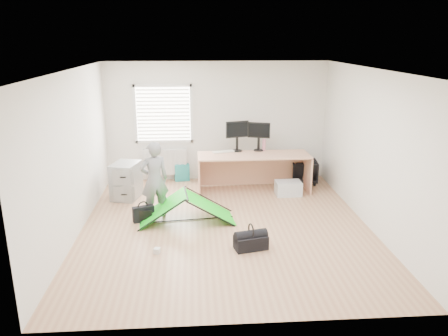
{
  "coord_description": "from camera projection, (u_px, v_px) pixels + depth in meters",
  "views": [
    {
      "loc": [
        -0.52,
        -7.06,
        3.18
      ],
      "look_at": [
        0.0,
        0.4,
        0.95
      ],
      "focal_mm": 35.0,
      "sensor_mm": 36.0,
      "label": 1
    }
  ],
  "objects": [
    {
      "name": "tote_bag",
      "position": [
        182.0,
        172.0,
        10.09
      ],
      "size": [
        0.35,
        0.2,
        0.4
      ],
      "primitive_type": "cube",
      "rotation": [
        0.0,
        0.0,
        0.17
      ],
      "color": "teal",
      "rests_on": "ground"
    },
    {
      "name": "office_chair",
      "position": [
        304.0,
        171.0,
        9.94
      ],
      "size": [
        0.63,
        0.64,
        0.53
      ],
      "primitive_type": "imported",
      "rotation": [
        0.0,
        0.0,
        3.04
      ],
      "color": "black",
      "rests_on": "ground"
    },
    {
      "name": "person",
      "position": [
        154.0,
        180.0,
        7.93
      ],
      "size": [
        0.6,
        0.49,
        1.42
      ],
      "primitive_type": "imported",
      "rotation": [
        0.0,
        0.0,
        3.48
      ],
      "color": "gray",
      "rests_on": "ground"
    },
    {
      "name": "desk",
      "position": [
        253.0,
        173.0,
        9.37
      ],
      "size": [
        2.38,
        0.79,
        0.81
      ],
      "primitive_type": "cube",
      "rotation": [
        0.0,
        0.0,
        0.01
      ],
      "color": "tan",
      "rests_on": "ground"
    },
    {
      "name": "keyboard",
      "position": [
        223.0,
        152.0,
        9.44
      ],
      "size": [
        0.5,
        0.28,
        0.02
      ],
      "primitive_type": "cube",
      "rotation": [
        0.0,
        0.0,
        0.27
      ],
      "color": "beige",
      "rests_on": "desk"
    },
    {
      "name": "white_box",
      "position": [
        157.0,
        251.0,
        6.7
      ],
      "size": [
        0.11,
        0.11,
        0.09
      ],
      "primitive_type": "cube",
      "rotation": [
        0.0,
        0.0,
        -0.27
      ],
      "color": "silver",
      "rests_on": "ground"
    },
    {
      "name": "monitor_left",
      "position": [
        237.0,
        140.0,
        9.47
      ],
      "size": [
        0.52,
        0.24,
        0.49
      ],
      "primitive_type": "cube",
      "rotation": [
        0.0,
        0.0,
        0.27
      ],
      "color": "black",
      "rests_on": "desk"
    },
    {
      "name": "duffel_bag",
      "position": [
        251.0,
        242.0,
        6.83
      ],
      "size": [
        0.55,
        0.37,
        0.22
      ],
      "primitive_type": "cube",
      "rotation": [
        0.0,
        0.0,
        0.23
      ],
      "color": "black",
      "rests_on": "ground"
    },
    {
      "name": "filing_cabinet",
      "position": [
        126.0,
        181.0,
        8.95
      ],
      "size": [
        0.63,
        0.74,
        0.74
      ],
      "primitive_type": "cube",
      "rotation": [
        0.0,
        0.0,
        -0.26
      ],
      "color": "gray",
      "rests_on": "ground"
    },
    {
      "name": "laptop_bag",
      "position": [
        143.0,
        214.0,
        7.86
      ],
      "size": [
        0.4,
        0.24,
        0.29
      ],
      "primitive_type": "cube",
      "rotation": [
        0.0,
        0.0,
        0.37
      ],
      "color": "black",
      "rests_on": "ground"
    },
    {
      "name": "storage_crate",
      "position": [
        288.0,
        188.0,
        9.18
      ],
      "size": [
        0.54,
        0.38,
        0.3
      ],
      "primitive_type": "cube",
      "rotation": [
        0.0,
        0.0,
        0.02
      ],
      "color": "silver",
      "rests_on": "ground"
    },
    {
      "name": "window",
      "position": [
        163.0,
        114.0,
        9.76
      ],
      "size": [
        1.2,
        0.06,
        1.2
      ],
      "primitive_type": "cube",
      "color": "silver",
      "rests_on": "back_wall"
    },
    {
      "name": "ground",
      "position": [
        226.0,
        226.0,
        7.69
      ],
      "size": [
        5.5,
        5.5,
        0.0
      ],
      "primitive_type": "plane",
      "color": "#AC7D5B",
      "rests_on": "ground"
    },
    {
      "name": "kite",
      "position": [
        187.0,
        207.0,
        7.84
      ],
      "size": [
        1.77,
        0.93,
        0.53
      ],
      "primitive_type": null,
      "rotation": [
        0.0,
        0.0,
        0.11
      ],
      "color": "#15DD1A",
      "rests_on": "ground"
    },
    {
      "name": "thermos",
      "position": [
        264.0,
        145.0,
        9.56
      ],
      "size": [
        0.08,
        0.08,
        0.26
      ],
      "primitive_type": "cylinder",
      "rotation": [
        0.0,
        0.0,
        0.1
      ],
      "color": "#C87083",
      "rests_on": "desk"
    },
    {
      "name": "back_wall",
      "position": [
        217.0,
        122.0,
        9.93
      ],
      "size": [
        5.0,
        0.02,
        2.7
      ],
      "primitive_type": "cube",
      "color": "silver",
      "rests_on": "ground"
    },
    {
      "name": "radiator",
      "position": [
        165.0,
        162.0,
        10.03
      ],
      "size": [
        1.0,
        0.12,
        0.6
      ],
      "primitive_type": "cube",
      "color": "silver",
      "rests_on": "back_wall"
    },
    {
      "name": "monitor_right",
      "position": [
        259.0,
        140.0,
        9.51
      ],
      "size": [
        0.49,
        0.24,
        0.46
      ],
      "primitive_type": "cube",
      "rotation": [
        0.0,
        0.0,
        -0.29
      ],
      "color": "black",
      "rests_on": "desk"
    }
  ]
}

